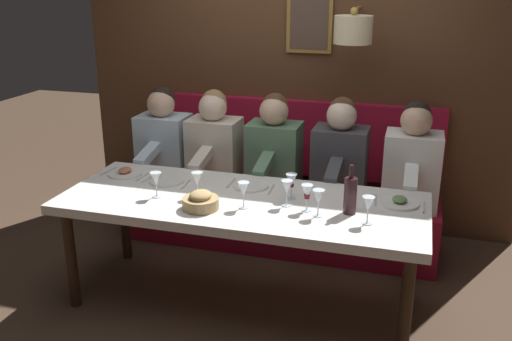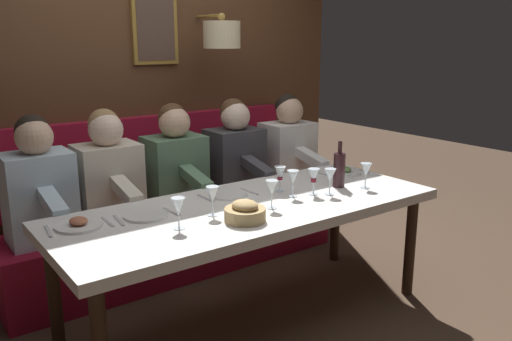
% 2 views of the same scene
% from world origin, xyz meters
% --- Properties ---
extents(ground_plane, '(12.00, 12.00, 0.00)m').
position_xyz_m(ground_plane, '(0.00, 0.00, 0.00)').
color(ground_plane, '#4C3828').
extents(dining_table, '(0.90, 2.30, 0.74)m').
position_xyz_m(dining_table, '(0.00, 0.00, 0.67)').
color(dining_table, silver).
rests_on(dining_table, ground_plane).
extents(banquette_bench, '(0.52, 2.50, 0.45)m').
position_xyz_m(banquette_bench, '(0.89, 0.00, 0.23)').
color(banquette_bench, maroon).
rests_on(banquette_bench, ground_plane).
extents(back_wall_panel, '(0.59, 3.70, 2.90)m').
position_xyz_m(back_wall_panel, '(1.46, -0.01, 1.37)').
color(back_wall_panel, '#51331E').
rests_on(back_wall_panel, ground_plane).
extents(diner_nearest, '(0.60, 0.40, 0.79)m').
position_xyz_m(diner_nearest, '(0.88, -1.01, 0.82)').
color(diner_nearest, white).
rests_on(diner_nearest, banquette_bench).
extents(diner_near, '(0.60, 0.40, 0.79)m').
position_xyz_m(diner_near, '(0.88, -0.49, 0.82)').
color(diner_near, '#3D3D42').
rests_on(diner_near, banquette_bench).
extents(diner_middle, '(0.60, 0.40, 0.79)m').
position_xyz_m(diner_middle, '(0.88, 0.02, 0.82)').
color(diner_middle, '#567A5B').
rests_on(diner_middle, banquette_bench).
extents(diner_far, '(0.60, 0.40, 0.79)m').
position_xyz_m(diner_far, '(0.88, 0.51, 0.82)').
color(diner_far, beige).
rests_on(diner_far, banquette_bench).
extents(diner_farthest, '(0.60, 0.40, 0.79)m').
position_xyz_m(diner_farthest, '(0.88, 0.95, 0.82)').
color(diner_farthest, silver).
rests_on(diner_farthest, banquette_bench).
extents(place_setting_0, '(0.24, 0.32, 0.01)m').
position_xyz_m(place_setting_0, '(0.16, 0.58, 0.75)').
color(place_setting_0, silver).
rests_on(place_setting_0, dining_table).
extents(place_setting_1, '(0.24, 0.31, 0.05)m').
position_xyz_m(place_setting_1, '(0.19, -0.96, 0.75)').
color(place_setting_1, white).
rests_on(place_setting_1, dining_table).
extents(place_setting_2, '(0.24, 0.31, 0.01)m').
position_xyz_m(place_setting_2, '(0.22, 0.01, 0.75)').
color(place_setting_2, white).
rests_on(place_setting_2, dining_table).
extents(place_setting_3, '(0.24, 0.32, 0.05)m').
position_xyz_m(place_setting_3, '(0.21, 0.93, 0.75)').
color(place_setting_3, white).
rests_on(place_setting_3, dining_table).
extents(wine_glass_0, '(0.07, 0.07, 0.16)m').
position_xyz_m(wine_glass_0, '(-0.13, -0.05, 0.86)').
color(wine_glass_0, silver).
rests_on(wine_glass_0, dining_table).
extents(wine_glass_1, '(0.07, 0.07, 0.16)m').
position_xyz_m(wine_glass_1, '(-0.12, 0.53, 0.86)').
color(wine_glass_1, silver).
rests_on(wine_glass_1, dining_table).
extents(wine_glass_2, '(0.07, 0.07, 0.16)m').
position_xyz_m(wine_glass_2, '(-0.07, -0.43, 0.86)').
color(wine_glass_2, silver).
rests_on(wine_glass_2, dining_table).
extents(wine_glass_3, '(0.07, 0.07, 0.16)m').
position_xyz_m(wine_glass_3, '(-0.13, -0.51, 0.86)').
color(wine_glass_3, silver).
rests_on(wine_glass_3, dining_table).
extents(wine_glass_4, '(0.07, 0.07, 0.16)m').
position_xyz_m(wine_glass_4, '(-0.04, 0.28, 0.86)').
color(wine_glass_4, silver).
rests_on(wine_glass_4, dining_table).
extents(wine_glass_5, '(0.07, 0.07, 0.16)m').
position_xyz_m(wine_glass_5, '(0.09, -0.30, 0.86)').
color(wine_glass_5, silver).
rests_on(wine_glass_5, dining_table).
extents(wine_glass_6, '(0.07, 0.07, 0.16)m').
position_xyz_m(wine_glass_6, '(-0.16, -0.79, 0.86)').
color(wine_glass_6, silver).
rests_on(wine_glass_6, dining_table).
extents(wine_glass_7, '(0.07, 0.07, 0.16)m').
position_xyz_m(wine_glass_7, '(-0.03, -0.30, 0.86)').
color(wine_glass_7, silver).
rests_on(wine_glass_7, dining_table).
extents(wine_bottle, '(0.08, 0.08, 0.30)m').
position_xyz_m(wine_bottle, '(-0.04, -0.68, 0.86)').
color(wine_bottle, '#33191E').
rests_on(wine_bottle, dining_table).
extents(bread_bowl, '(0.22, 0.22, 0.12)m').
position_xyz_m(bread_bowl, '(-0.22, 0.19, 0.79)').
color(bread_bowl, tan).
rests_on(bread_bowl, dining_table).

